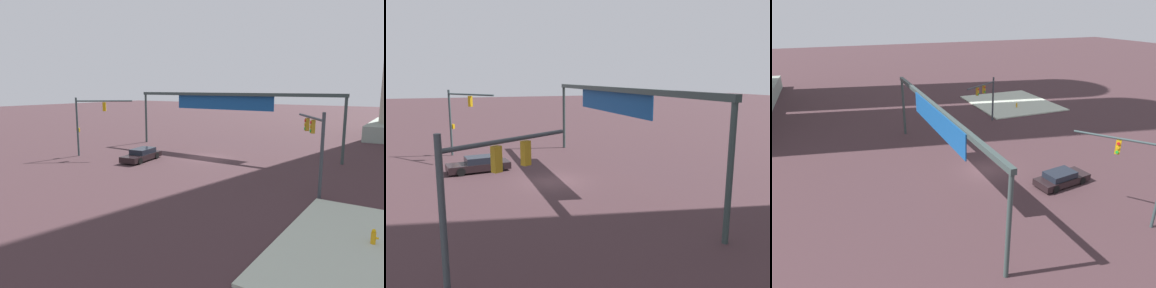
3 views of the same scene
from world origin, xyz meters
TOP-DOWN VIEW (x-y plane):
  - ground_plane at (0.00, 0.00)m, footprint 238.95×238.95m
  - traffic_signal_near_corner at (12.36, -5.91)m, footprint 3.14×4.98m
  - traffic_signal_opposite_side at (-11.03, -5.94)m, footprint 5.01×3.73m
  - overhead_sign_gantry at (-0.27, 4.67)m, footprint 25.12×0.43m
  - sedan_car_approaching at (-4.74, -4.77)m, footprint 2.46×5.02m
  - fire_hydrant_on_curb at (17.04, -13.15)m, footprint 0.33×0.22m

SIDE VIEW (x-z plane):
  - ground_plane at x=0.00m, z-range 0.00..0.00m
  - fire_hydrant_on_curb at x=17.04m, z-range 0.13..0.84m
  - sedan_car_approaching at x=-4.74m, z-range -0.03..1.18m
  - traffic_signal_near_corner at x=12.36m, z-range 1.06..6.76m
  - traffic_signal_opposite_side at x=-11.03m, z-range 1.07..7.30m
  - overhead_sign_gantry at x=-0.27m, z-range 2.34..9.03m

